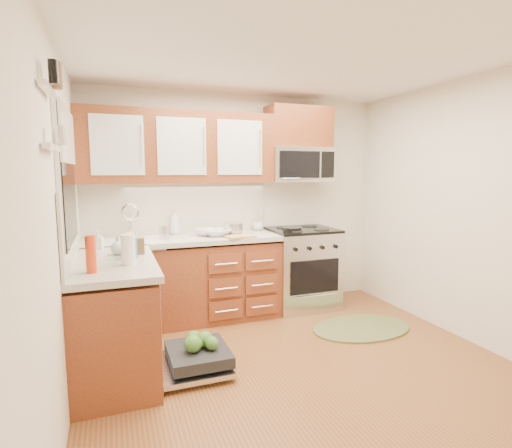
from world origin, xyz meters
name	(u,v)px	position (x,y,z in m)	size (l,w,h in m)	color
floor	(305,371)	(0.00, 0.00, 0.00)	(3.50, 3.50, 0.00)	brown
ceiling	(310,52)	(0.00, 0.00, 2.50)	(3.50, 3.50, 0.00)	white
wall_back	(239,203)	(0.00, 1.75, 1.25)	(3.50, 0.04, 2.50)	silver
wall_left	(59,231)	(-1.75, 0.00, 1.25)	(0.04, 3.50, 2.50)	silver
wall_right	(476,212)	(1.75, 0.00, 1.25)	(0.04, 3.50, 2.50)	silver
base_cabinet_back	(184,283)	(-0.73, 1.45, 0.42)	(2.05, 0.60, 0.85)	#5C2114
base_cabinet_left	(115,321)	(-1.45, 0.52, 0.42)	(0.60, 1.25, 0.85)	#5C2114
countertop_back	(183,240)	(-0.72, 1.44, 0.90)	(2.07, 0.64, 0.05)	beige
countertop_left	(113,263)	(-1.44, 0.53, 0.90)	(0.64, 1.27, 0.05)	beige
backsplash_back	(178,208)	(-0.73, 1.74, 1.21)	(2.05, 0.02, 0.57)	beige
backsplash_left	(70,226)	(-1.74, 0.52, 1.21)	(0.02, 1.25, 0.57)	beige
upper_cabinets	(179,147)	(-0.73, 1.57, 1.88)	(2.05, 0.35, 0.75)	#5C2114
cabinet_over_mw	(298,127)	(0.68, 1.57, 2.13)	(0.76, 0.35, 0.47)	#5C2114
range	(302,268)	(0.68, 1.43, 0.47)	(0.76, 0.64, 0.95)	silver
microwave	(299,165)	(0.68, 1.55, 1.70)	(0.76, 0.38, 0.40)	silver
sink	(133,253)	(-1.25, 1.42, 0.80)	(0.62, 0.50, 0.26)	white
dishwasher	(193,360)	(-0.86, 0.30, 0.10)	(0.70, 0.60, 0.20)	silver
window	(67,181)	(-1.74, 0.50, 1.55)	(0.03, 1.05, 1.05)	white
window_blind	(68,136)	(-1.71, 0.50, 1.88)	(0.02, 0.96, 0.40)	white
shelf_upper	(48,89)	(-1.72, -0.35, 2.05)	(0.04, 0.40, 0.03)	white
shelf_lower	(51,147)	(-1.72, -0.35, 1.75)	(0.04, 0.40, 0.03)	white
rug	(362,328)	(0.95, 0.58, 0.01)	(1.07, 0.70, 0.02)	brown
skillet	(292,229)	(0.49, 1.31, 0.97)	(0.22, 0.22, 0.04)	black
stock_pot	(233,229)	(-0.17, 1.45, 0.99)	(0.21, 0.21, 0.13)	silver
cutting_board	(240,237)	(-0.16, 1.22, 0.94)	(0.31, 0.20, 0.02)	#AF8250
canister	(164,233)	(-0.94, 1.37, 1.00)	(0.09, 0.09, 0.14)	silver
paper_towel_roll	(128,250)	(-1.33, 0.33, 1.04)	(0.11, 0.11, 0.23)	white
mustard_bottle	(129,246)	(-1.31, 0.53, 1.03)	(0.07, 0.07, 0.22)	yellow
red_bottle	(91,254)	(-1.58, 0.16, 1.06)	(0.07, 0.07, 0.26)	red
wooden_box	(136,246)	(-1.25, 0.72, 0.99)	(0.14, 0.10, 0.14)	brown
blue_carton	(130,248)	(-1.30, 0.57, 1.00)	(0.10, 0.06, 0.16)	teal
bowl_a	(217,233)	(-0.37, 1.41, 0.96)	(0.29, 0.29, 0.07)	#999999
bowl_b	(206,232)	(-0.47, 1.48, 0.96)	(0.25, 0.25, 0.08)	#999999
cup	(258,226)	(0.20, 1.65, 0.98)	(0.13, 0.13, 0.10)	#999999
soap_bottle_a	(175,222)	(-0.78, 1.68, 1.07)	(0.11, 0.11, 0.28)	#999999
soap_bottle_b	(98,240)	(-1.56, 1.05, 1.01)	(0.08, 0.08, 0.17)	#999999
soap_bottle_c	(118,245)	(-1.39, 0.75, 1.01)	(0.13, 0.13, 0.16)	#999999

